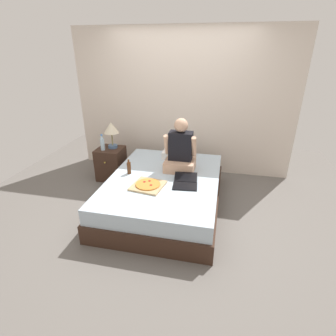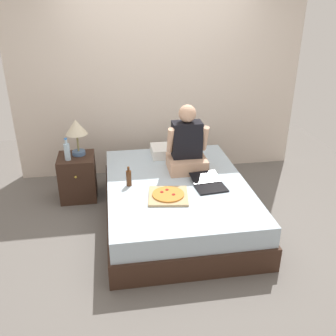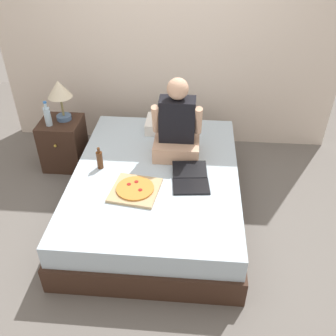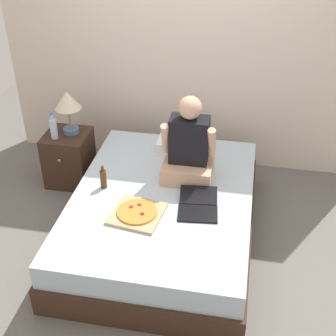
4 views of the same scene
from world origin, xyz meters
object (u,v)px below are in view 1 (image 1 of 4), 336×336
Objects in this scene: laptop at (185,183)px; lamp_on_left_nightstand at (111,130)px; nightstand_left at (111,163)px; beer_bottle_on_bed at (129,168)px; pizza_box at (148,185)px; person_seated at (180,151)px; bed at (164,192)px; water_bottle at (102,144)px.

lamp_on_left_nightstand is at bearing 147.78° from laptop.
beer_bottle_on_bed is at bearing -48.56° from nightstand_left.
lamp_on_left_nightstand is at bearing 131.79° from pizza_box.
nightstand_left is 1.44m from person_seated.
lamp_on_left_nightstand reaches higher than laptop.
nightstand_left is 2.55× the size of beer_bottle_on_bed.
bed is 4.68× the size of pizza_box.
water_bottle is at bearing 139.24° from pizza_box.
beer_bottle_on_bed reaches higher than nightstand_left.
beer_bottle_on_bed is at bearing 139.73° from pizza_box.
person_seated is at bearing 61.83° from bed.
water_bottle is (-0.12, -0.14, -0.22)m from lamp_on_left_nightstand.
bed is 9.64× the size of beer_bottle_on_bed.
beer_bottle_on_bed reaches higher than laptop.
water_bottle reaches higher than bed.
water_bottle is at bearing -130.60° from lamp_on_left_nightstand.
nightstand_left is 1.70m from laptop.
laptop reaches higher than bed.
lamp_on_left_nightstand is at bearing 51.37° from nightstand_left.
pizza_box is at bearing -40.76° from water_bottle.
person_seated reaches higher than nightstand_left.
beer_bottle_on_bed is at bearing -156.03° from person_seated.
person_seated is (1.31, -0.38, 0.48)m from nightstand_left.
water_bottle is 1.25× the size of beer_bottle_on_bed.
nightstand_left is (-1.14, 0.70, 0.05)m from bed.
person_seated is at bearing 108.24° from laptop.
laptop is at bearing -71.76° from person_seated.
lamp_on_left_nightstand is (-1.10, 0.75, 0.66)m from bed.
beer_bottle_on_bed is (0.69, -0.60, -0.11)m from water_bottle.
nightstand_left is 0.96m from beer_bottle_on_bed.
nightstand_left reaches higher than bed.
pizza_box is at bearing -48.21° from lamp_on_left_nightstand.
nightstand_left is 1.25× the size of lamp_on_left_nightstand.
bed is 4.71× the size of lamp_on_left_nightstand.
person_seated reaches higher than pizza_box.
person_seated reaches higher than beer_bottle_on_bed.
bed is at bearing -26.64° from water_bottle.
bed is at bearing 64.62° from pizza_box.
lamp_on_left_nightstand is 1.73m from laptop.
lamp_on_left_nightstand is 0.99× the size of pizza_box.
person_seated is at bearing 23.97° from beer_bottle_on_bed.
beer_bottle_on_bed reaches higher than pizza_box.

